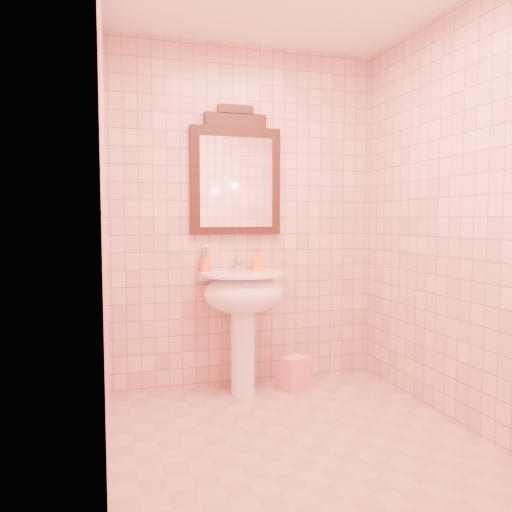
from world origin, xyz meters
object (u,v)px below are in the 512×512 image
object	(u,v)px
pedestal_sink	(243,302)
mirror	(236,175)
toothbrush_cup	(205,264)
towel	(295,373)
soap_dispenser	(258,259)

from	to	relation	value
pedestal_sink	mirror	size ratio (longest dim) A/B	0.93
toothbrush_cup	towel	bearing A→B (deg)	-17.07
pedestal_sink	towel	bearing A→B (deg)	-1.14
mirror	soap_dispenser	xyz separation A→B (m)	(0.15, -0.06, -0.61)
mirror	toothbrush_cup	bearing A→B (deg)	-175.51
mirror	toothbrush_cup	world-z (taller)	mirror
soap_dispenser	towel	bearing A→B (deg)	-21.60
pedestal_sink	towel	world-z (taller)	pedestal_sink
mirror	towel	world-z (taller)	mirror
pedestal_sink	soap_dispenser	bearing A→B (deg)	43.84
mirror	towel	xyz separation A→B (m)	(0.39, -0.21, -1.44)
toothbrush_cup	towel	xyz separation A→B (m)	(0.62, -0.19, -0.79)
mirror	towel	distance (m)	1.50
pedestal_sink	soap_dispenser	world-z (taller)	soap_dispenser
mirror	soap_dispenser	size ratio (longest dim) A/B	5.65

